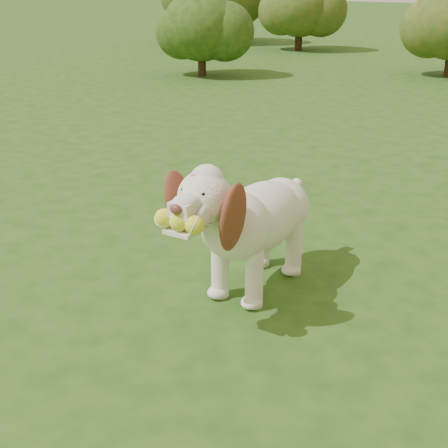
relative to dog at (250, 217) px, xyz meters
The scene contains 4 objects.
ground 0.51m from the dog, 57.35° to the left, with size 80.00×80.00×0.00m, color #214714.
dog is the anchor object (origin of this frame).
shrub_a 8.21m from the dog, 128.11° to the left, with size 1.39×1.39×1.44m.
shrub_e 12.41m from the dog, 116.77° to the left, with size 1.66×1.66×1.72m.
Camera 1 is at (1.55, -2.88, 1.68)m, focal length 50.00 mm.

